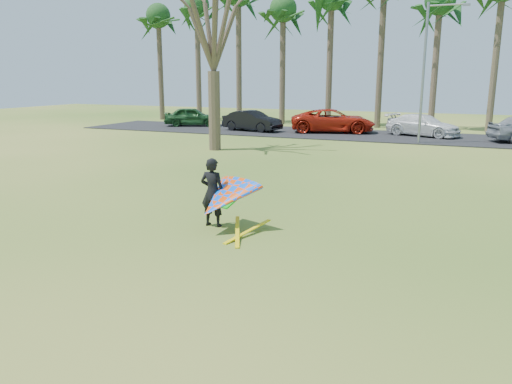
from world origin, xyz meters
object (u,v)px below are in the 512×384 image
at_px(bare_tree_left, 213,17).
at_px(car_0, 192,117).
at_px(streetlight, 427,67).
at_px(car_2, 333,121).
at_px(car_1, 252,121).
at_px(kite_flyer, 222,198).
at_px(car_3, 423,125).

bearing_deg(bare_tree_left, car_0, 125.50).
bearing_deg(bare_tree_left, streetlight, 34.57).
xyz_separation_m(bare_tree_left, car_2, (3.78, 10.75, -6.04)).
distance_m(bare_tree_left, car_0, 14.74).
distance_m(car_1, kite_flyer, 24.08).
distance_m(car_0, car_3, 17.67).
bearing_deg(car_0, car_2, -113.63).
height_order(car_1, car_3, car_1).
bearing_deg(car_3, car_0, 110.94).
xyz_separation_m(car_3, kite_flyer, (-2.83, -23.86, 0.09)).
bearing_deg(car_1, car_2, -65.39).
height_order(car_0, car_3, car_0).
bearing_deg(car_0, streetlight, -125.08).
bearing_deg(car_1, car_3, -71.65).
distance_m(car_0, kite_flyer, 28.13).
relative_size(streetlight, car_2, 1.36).
bearing_deg(car_1, streetlight, -90.08).
height_order(car_0, car_2, car_2).
relative_size(streetlight, car_0, 1.83).
distance_m(car_1, car_2, 5.83).
height_order(streetlight, kite_flyer, streetlight).
bearing_deg(kite_flyer, car_1, 111.77).
bearing_deg(car_3, bare_tree_left, 158.85).
distance_m(car_2, kite_flyer, 23.95).
relative_size(bare_tree_left, car_3, 1.98).
height_order(car_2, kite_flyer, kite_flyer).
relative_size(streetlight, car_3, 1.63).
relative_size(car_2, kite_flyer, 2.45).
height_order(car_3, kite_flyer, kite_flyer).
relative_size(car_1, car_2, 0.76).
xyz_separation_m(car_1, car_3, (11.76, 1.49, -0.02)).
relative_size(car_1, car_3, 0.91).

